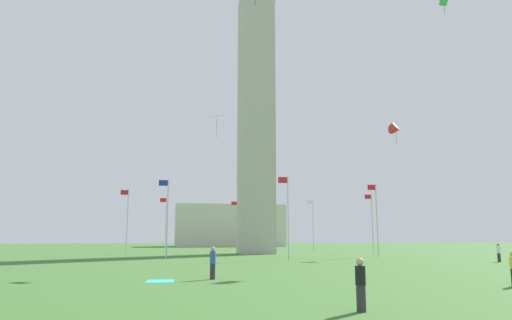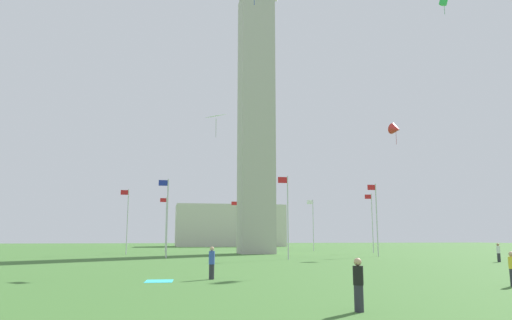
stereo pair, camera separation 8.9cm
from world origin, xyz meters
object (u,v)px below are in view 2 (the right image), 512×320
object	(u,v)px
flagpole_e	(287,213)
person_blue_shirt	(212,263)
obelisk_monument	(256,103)
flagpole_n	(127,219)
flagpole_s	(372,220)
person_white_shirt	(499,253)
kite_white_diamond	(216,117)
picnic_blanket_near_first_person	(159,281)
kite_red_delta	(396,129)
distant_building	(229,226)
flagpole_w	(237,223)
flagpole_ne	(167,215)
flagpole_se	(376,216)
kite_green_box	(444,0)
person_black_shirt	(358,285)
flagpole_sw	(313,223)
flagpole_nw	(166,222)

from	to	relation	value
flagpole_e	person_blue_shirt	distance (m)	24.65
obelisk_monument	flagpole_n	bearing A→B (deg)	0.00
flagpole_s	person_white_shirt	bearing A→B (deg)	90.42
flagpole_e	kite_white_diamond	size ratio (longest dim) A/B	4.81
flagpole_e	picnic_blanket_near_first_person	world-z (taller)	flagpole_e
kite_red_delta	distant_building	size ratio (longest dim) A/B	0.10
flagpole_n	flagpole_w	distance (m)	24.96
distant_building	person_blue_shirt	bearing A→B (deg)	81.71
flagpole_s	kite_red_delta	xyz separation A→B (m)	(2.13, 12.63, 10.94)
flagpole_ne	flagpole_se	world-z (taller)	same
flagpole_n	person_white_shirt	distance (m)	44.51
kite_green_box	kite_white_diamond	bearing A→B (deg)	22.15
flagpole_s	kite_white_diamond	xyz separation A→B (m)	(26.82, 31.84, 6.40)
person_white_shirt	person_black_shirt	world-z (taller)	person_white_shirt
flagpole_ne	kite_green_box	xyz separation A→B (m)	(-30.41, 8.32, 24.31)
picnic_blanket_near_first_person	flagpole_ne	bearing A→B (deg)	-90.88
flagpole_w	kite_red_delta	bearing A→B (deg)	117.14
person_blue_shirt	person_white_shirt	world-z (taller)	person_blue_shirt
kite_white_diamond	picnic_blanket_near_first_person	size ratio (longest dim) A/B	1.01
flagpole_s	person_black_shirt	size ratio (longest dim) A/B	5.40
flagpole_sw	person_white_shirt	xyz separation A→B (m)	(-5.36, 39.06, -3.91)
person_black_shirt	person_blue_shirt	bearing A→B (deg)	37.63
flagpole_w	flagpole_nw	xyz separation A→B (m)	(12.48, 5.17, 0.00)
flagpole_n	flagpole_e	xyz separation A→B (m)	(-17.65, 17.65, 0.00)
flagpole_sw	person_white_shirt	distance (m)	39.62
obelisk_monument	person_blue_shirt	size ratio (longest dim) A/B	24.90
flagpole_nw	person_white_shirt	bearing A→B (deg)	127.82
kite_red_delta	distant_building	xyz separation A→B (m)	(11.56, -69.62, -10.44)
flagpole_nw	distant_building	size ratio (longest dim) A/B	0.32
person_white_shirt	kite_white_diamond	bearing A→B (deg)	75.55
obelisk_monument	flagpole_e	bearing A→B (deg)	89.82
person_white_shirt	distant_building	bearing A→B (deg)	-16.02
flagpole_se	kite_white_diamond	bearing A→B (deg)	41.80
flagpole_e	distant_building	bearing A→B (deg)	-93.04
flagpole_sw	person_black_shirt	world-z (taller)	flagpole_sw
flagpole_e	flagpole_sw	xyz separation A→B (m)	(-12.48, -30.13, 0.00)
flagpole_n	person_black_shirt	xyz separation A→B (m)	(-10.82, 51.93, -3.96)
flagpole_s	kite_red_delta	bearing A→B (deg)	80.44
flagpole_e	person_black_shirt	size ratio (longest dim) A/B	5.40
flagpole_ne	kite_red_delta	bearing A→B (deg)	179.68
flagpole_sw	person_blue_shirt	bearing A→B (deg)	66.60
flagpole_sw	kite_red_delta	xyz separation A→B (m)	(-3.04, 25.11, 10.94)
flagpole_se	flagpole_s	size ratio (longest dim) A/B	1.00
flagpole_ne	picnic_blanket_near_first_person	bearing A→B (deg)	89.12
flagpole_se	flagpole_nw	distance (m)	35.30
flagpole_n	person_blue_shirt	world-z (taller)	flagpole_n
flagpole_w	person_white_shirt	distance (m)	47.85
flagpole_nw	distant_building	xyz separation A→B (m)	(-16.44, -44.50, 0.49)
flagpole_ne	kite_white_diamond	distance (m)	20.65
flagpole_nw	kite_white_diamond	world-z (taller)	kite_white_diamond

